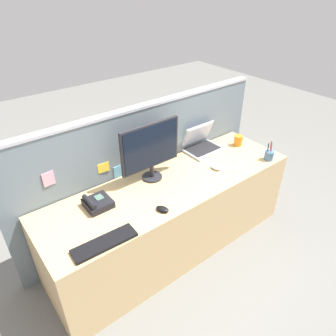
# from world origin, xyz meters

# --- Properties ---
(ground_plane) EXTENTS (10.00, 10.00, 0.00)m
(ground_plane) POSITION_xyz_m (0.00, 0.00, 0.00)
(ground_plane) COLOR slate
(desk) EXTENTS (2.23, 0.68, 0.71)m
(desk) POSITION_xyz_m (0.00, 0.00, 0.35)
(desk) COLOR tan
(desk) RESTS_ON ground_plane
(cubicle_divider) EXTENTS (2.48, 0.08, 1.26)m
(cubicle_divider) POSITION_xyz_m (-0.00, 0.38, 0.63)
(cubicle_divider) COLOR slate
(cubicle_divider) RESTS_ON ground_plane
(desktop_monitor) EXTENTS (0.54, 0.17, 0.49)m
(desktop_monitor) POSITION_xyz_m (-0.08, 0.17, 0.98)
(desktop_monitor) COLOR #232328
(desktop_monitor) RESTS_ON desk
(laptop) EXTENTS (0.35, 0.29, 0.25)m
(laptop) POSITION_xyz_m (0.58, 0.27, 0.77)
(laptop) COLOR #B2B5BC
(laptop) RESTS_ON desk
(desk_phone) EXTENTS (0.18, 0.19, 0.09)m
(desk_phone) POSITION_xyz_m (-0.62, 0.10, 0.74)
(desk_phone) COLOR black
(desk_phone) RESTS_ON desk
(keyboard_main) EXTENTS (0.43, 0.14, 0.02)m
(keyboard_main) POSITION_xyz_m (-0.76, -0.26, 0.72)
(keyboard_main) COLOR black
(keyboard_main) RESTS_ON desk
(computer_mouse_right_hand) EXTENTS (0.08, 0.11, 0.03)m
(computer_mouse_right_hand) POSITION_xyz_m (0.43, -0.08, 0.72)
(computer_mouse_right_hand) COLOR silver
(computer_mouse_right_hand) RESTS_ON desk
(computer_mouse_left_hand) EXTENTS (0.09, 0.12, 0.03)m
(computer_mouse_left_hand) POSITION_xyz_m (-0.27, -0.23, 0.72)
(computer_mouse_left_hand) COLOR black
(computer_mouse_left_hand) RESTS_ON desk
(pen_cup) EXTENTS (0.08, 0.08, 0.18)m
(pen_cup) POSITION_xyz_m (0.93, -0.26, 0.75)
(pen_cup) COLOR #4C7093
(pen_cup) RESTS_ON desk
(cell_phone_white_slab) EXTENTS (0.14, 0.14, 0.01)m
(cell_phone_white_slab) POSITION_xyz_m (0.59, -0.19, 0.71)
(cell_phone_white_slab) COLOR silver
(cell_phone_white_slab) RESTS_ON desk
(coffee_mug) EXTENTS (0.12, 0.08, 0.10)m
(coffee_mug) POSITION_xyz_m (0.93, 0.10, 0.76)
(coffee_mug) COLOR orange
(coffee_mug) RESTS_ON desk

